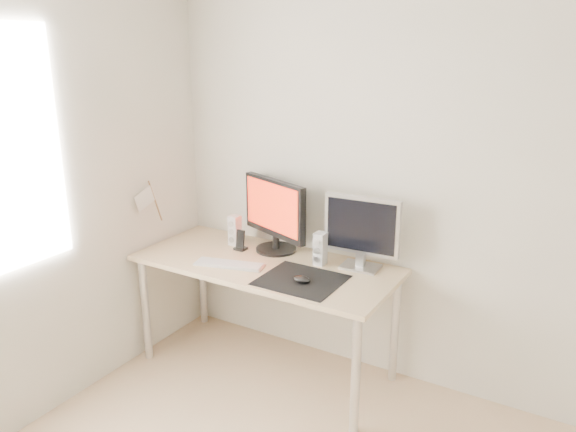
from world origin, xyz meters
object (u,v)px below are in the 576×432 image
at_px(main_monitor, 275,213).
at_px(desk, 265,274).
at_px(second_monitor, 362,229).
at_px(phone_dock, 240,244).
at_px(mouse, 302,279).
at_px(speaker_left, 235,230).
at_px(speaker_right, 320,249).
at_px(keyboard, 229,264).

bearing_deg(main_monitor, desk, -75.16).
xyz_separation_m(desk, second_monitor, (0.53, 0.21, 0.32)).
bearing_deg(phone_dock, mouse, -23.14).
bearing_deg(speaker_left, speaker_right, -1.74).
distance_m(second_monitor, speaker_left, 0.88).
xyz_separation_m(speaker_left, speaker_right, (0.64, -0.02, 0.00)).
xyz_separation_m(speaker_right, keyboard, (-0.46, -0.29, -0.09)).
bearing_deg(second_monitor, keyboard, -152.32).
xyz_separation_m(mouse, desk, (-0.34, 0.15, -0.10)).
distance_m(mouse, phone_dock, 0.64).
bearing_deg(speaker_left, mouse, -24.79).
bearing_deg(keyboard, mouse, -0.22).
relative_size(second_monitor, speaker_left, 2.28).
bearing_deg(speaker_right, keyboard, -147.51).
bearing_deg(phone_dock, second_monitor, 8.03).
bearing_deg(mouse, second_monitor, 62.05).
height_order(speaker_right, keyboard, speaker_right).
relative_size(mouse, speaker_right, 0.53).
xyz_separation_m(mouse, speaker_right, (-0.04, 0.29, 0.08)).
bearing_deg(desk, second_monitor, 21.36).
xyz_separation_m(keyboard, phone_dock, (-0.09, 0.25, 0.03)).
xyz_separation_m(speaker_left, phone_dock, (0.09, -0.06, -0.06)).
height_order(mouse, keyboard, mouse).
xyz_separation_m(second_monitor, keyboard, (-0.69, -0.36, -0.23)).
height_order(desk, keyboard, keyboard).
bearing_deg(keyboard, speaker_left, 120.19).
height_order(speaker_left, phone_dock, speaker_left).
bearing_deg(desk, main_monitor, 104.84).
bearing_deg(phone_dock, desk, -21.31).
bearing_deg(main_monitor, speaker_left, -172.59).
height_order(mouse, main_monitor, main_monitor).
xyz_separation_m(main_monitor, second_monitor, (0.58, 0.01, -0.01)).
bearing_deg(desk, keyboard, -135.57).
relative_size(speaker_right, keyboard, 0.45).
relative_size(main_monitor, second_monitor, 1.18).
relative_size(mouse, second_monitor, 0.23).
distance_m(speaker_right, keyboard, 0.55).
xyz_separation_m(desk, phone_dock, (-0.25, 0.10, 0.12)).
xyz_separation_m(speaker_right, phone_dock, (-0.55, -0.04, -0.06)).
height_order(speaker_left, keyboard, speaker_left).
relative_size(main_monitor, speaker_right, 2.68).
height_order(desk, speaker_right, speaker_right).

